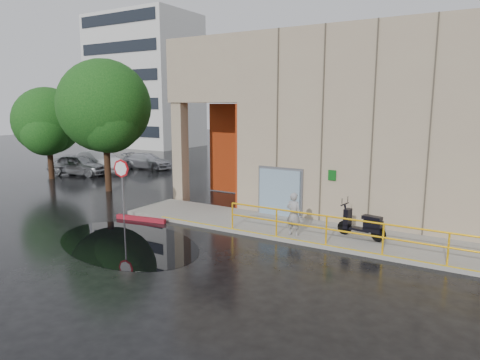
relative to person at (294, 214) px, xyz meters
The scene contains 15 objects.
ground 4.13m from the person, 118.44° to the right, with size 120.00×120.00×0.00m, color black.
sidewalk 2.46m from the person, 24.87° to the left, with size 20.00×3.00×0.15m, color gray.
building 8.73m from the person, 66.85° to the left, with size 20.00×10.17×8.00m.
guardrail 2.38m from the person, ahead, with size 9.56×0.06×1.03m.
distant_building 39.18m from the person, 140.75° to the left, with size 12.00×8.08×15.00m.
person is the anchor object (origin of this frame).
scooter 2.45m from the person, 23.12° to the left, with size 1.85×0.87×1.40m.
stop_sign 7.58m from the person, behind, with size 0.79×0.13×2.63m.
red_curb 6.76m from the person, behind, with size 2.40×0.18×0.18m, color maroon.
puddle 6.13m from the person, 145.36° to the right, with size 6.61×4.07×0.01m, color black.
car_a 19.74m from the person, 163.34° to the left, with size 1.75×4.35×1.48m, color #999CA0.
car_b 20.33m from the person, 158.30° to the left, with size 1.63×4.67×1.54m, color silver.
car_c 19.91m from the person, 148.19° to the left, with size 1.64×4.04×1.17m, color silver.
tree_near 13.41m from the person, 167.86° to the left, with size 5.14×5.14×7.40m.
tree_far 19.58m from the person, 169.42° to the left, with size 4.38×4.38×6.03m.
Camera 1 is at (8.00, -10.52, 4.92)m, focal length 32.00 mm.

